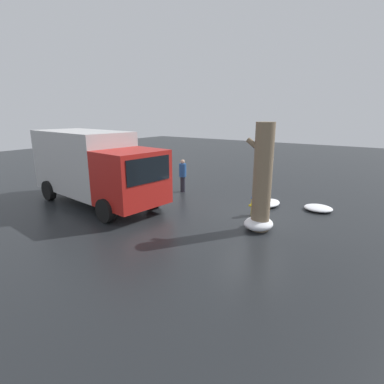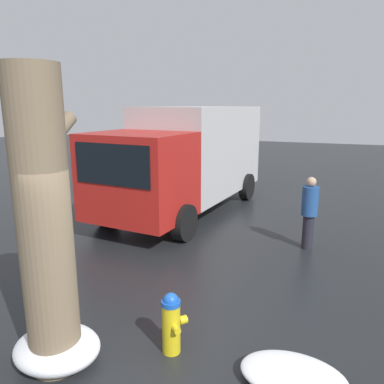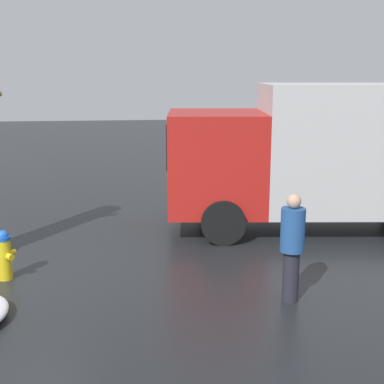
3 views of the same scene
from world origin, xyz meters
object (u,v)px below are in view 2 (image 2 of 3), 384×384
Objects in this scene: tree_trunk at (45,226)px; delivery_truck at (188,156)px; pedestrian at (309,210)px; fire_hydrant at (171,322)px.

tree_trunk reaches higher than delivery_truck.
tree_trunk is 5.93m from pedestrian.
pedestrian is (-2.05, -3.74, -0.79)m from delivery_truck.
delivery_truck is (7.29, 1.11, -0.14)m from tree_trunk.
delivery_truck reaches higher than pedestrian.
pedestrian is at bearing 157.44° from delivery_truck.
delivery_truck is 4.34m from pedestrian.
pedestrian is (5.24, -2.63, -0.93)m from tree_trunk.
tree_trunk is (-0.75, 1.25, 1.40)m from fire_hydrant.
tree_trunk is at bearing 163.67° from fire_hydrant.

